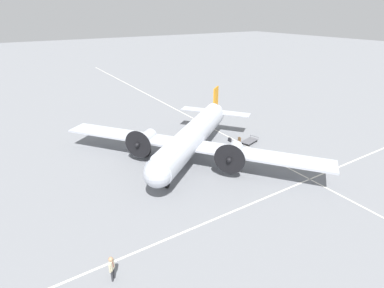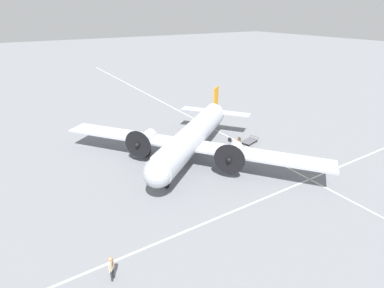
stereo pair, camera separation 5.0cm
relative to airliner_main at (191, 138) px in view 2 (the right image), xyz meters
name	(u,v)px [view 2 (the right image)]	position (x,y,z in m)	size (l,w,h in m)	color
ground_plane	(192,158)	(-0.24, 0.31, -2.46)	(300.00, 300.00, 0.00)	slate
apron_line_eastwest	(242,144)	(-0.24, 7.15, -2.46)	(120.00, 0.16, 0.01)	silver
apron_line_northsouth	(254,203)	(9.15, 0.31, -2.46)	(0.16, 120.00, 0.01)	silver
airliner_main	(191,138)	(0.00, 0.00, 0.00)	(23.06, 19.93, 5.60)	#ADB2BC
crew_foreground	(111,266)	(10.45, -11.73, -1.44)	(0.44, 0.42, 1.67)	#2D2D33
suitcase_near_door	(230,140)	(-1.50, 6.35, -2.23)	(0.46, 0.17, 0.50)	#232328
suitcase_upright_spare	(239,139)	(-0.96, 7.36, -2.21)	(0.36, 0.18, 0.53)	brown
baggage_cart	(250,141)	(0.05, 8.04, -2.18)	(1.66, 2.32, 0.56)	#56565B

